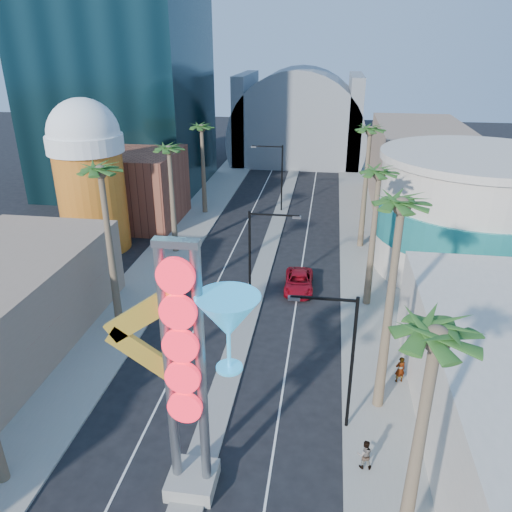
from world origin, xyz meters
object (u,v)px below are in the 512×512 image
Objects in this scene: neon_sign at (203,359)px; pedestrian_a at (400,369)px; red_pickup at (299,282)px; pedestrian_b at (365,454)px.

neon_sign reaches higher than pedestrian_a.
pedestrian_a is at bearing -61.38° from red_pickup.
pedestrian_a is (6.89, -11.51, 0.33)m from red_pickup.
neon_sign reaches higher than pedestrian_b.
pedestrian_a is at bearing 44.13° from neon_sign.
pedestrian_b is at bearing 52.07° from pedestrian_a.
neon_sign is 2.49× the size of red_pickup.
pedestrian_a reaches higher than pedestrian_b.
red_pickup is 19.09m from pedestrian_b.
neon_sign is at bearing -99.69° from red_pickup.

